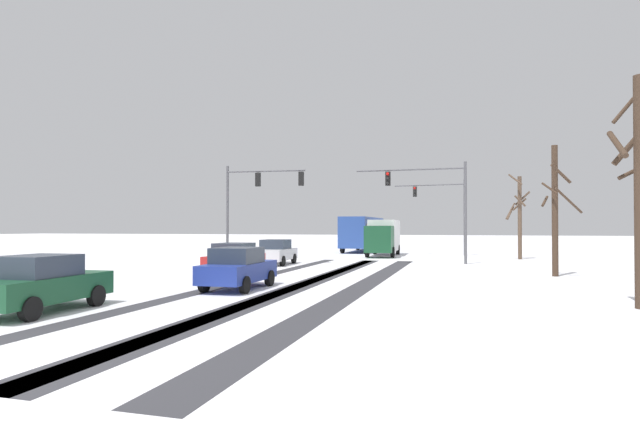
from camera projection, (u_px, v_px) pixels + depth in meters
The scene contains 18 objects.
ground_plane at pixel (17, 365), 8.69m from camera, with size 300.00×300.00×0.00m, color white.
wheel_track_left_lane at pixel (366, 285), 20.91m from camera, with size 1.05×30.18×0.01m, color #38383D.
wheel_track_right_lane at pixel (305, 283), 21.64m from camera, with size 0.88×30.18×0.01m, color #38383D.
wheel_track_center at pixel (244, 281), 22.43m from camera, with size 0.81×30.18×0.01m, color #38383D.
wheel_track_oncoming at pixel (311, 283), 21.56m from camera, with size 1.05×30.18×0.01m, color #38383D.
sidewalk_kerb_right at pixel (508, 292), 18.08m from camera, with size 4.00×30.18×0.12m, color white.
traffic_signal_near_right at pixel (433, 194), 31.61m from camera, with size 6.97×0.43×6.50m.
traffic_signal_near_left at pixel (254, 194), 33.04m from camera, with size 5.41×0.74×6.50m.
traffic_signal_far_right at pixel (444, 204), 43.23m from camera, with size 6.11×0.62×6.50m.
car_white_lead at pixel (276, 252), 32.14m from camera, with size 2.01×4.19×1.62m.
car_red_second at pixel (235, 259), 25.04m from camera, with size 1.92×4.14×1.62m.
car_blue_third at pixel (238, 268), 19.47m from camera, with size 1.89×4.13×1.62m.
car_dark_green_fourth at pixel (41, 283), 14.13m from camera, with size 1.99×4.18×1.62m.
bus_oncoming at pixel (363, 231), 50.15m from camera, with size 2.68×11.00×3.38m.
box_truck_delivery at pixel (383, 236), 42.09m from camera, with size 2.49×7.47×3.02m.
bare_tree_sidewalk_near at pixel (639, 184), 14.84m from camera, with size 1.46×1.44×6.92m.
bare_tree_sidewalk_mid at pixel (555, 208), 24.49m from camera, with size 1.88×1.86×6.44m.
bare_tree_sidewalk_far at pixel (519, 214), 37.64m from camera, with size 1.85×1.88×6.44m.
Camera 1 is at (7.46, -6.95, 2.40)m, focal length 28.09 mm.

